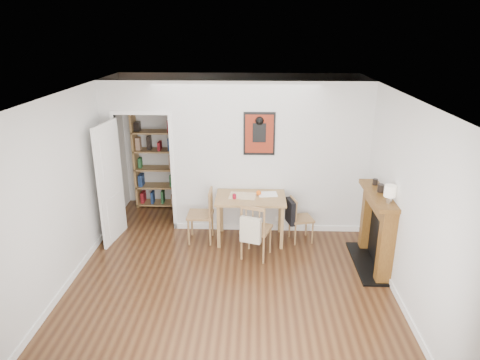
{
  "coord_description": "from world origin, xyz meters",
  "views": [
    {
      "loc": [
        0.34,
        -5.52,
        3.42
      ],
      "look_at": [
        0.11,
        0.6,
        1.21
      ],
      "focal_mm": 32.0,
      "sensor_mm": 36.0,
      "label": 1
    }
  ],
  "objects_px": {
    "chair_right": "(300,218)",
    "chair_front": "(256,229)",
    "red_glass": "(234,196)",
    "orange_fruit": "(259,193)",
    "ceramic_jar_b": "(375,182)",
    "chair_left": "(200,215)",
    "dining_table": "(251,202)",
    "fireplace": "(377,227)",
    "ceramic_jar_a": "(381,188)",
    "bookshelf": "(155,160)",
    "notebook": "(268,194)",
    "mantel_lamp": "(390,192)"
  },
  "relations": [
    {
      "from": "fireplace",
      "to": "mantel_lamp",
      "type": "distance_m",
      "value": 0.78
    },
    {
      "from": "dining_table",
      "to": "chair_left",
      "type": "relative_size",
      "value": 1.25
    },
    {
      "from": "chair_right",
      "to": "chair_front",
      "type": "distance_m",
      "value": 0.93
    },
    {
      "from": "fireplace",
      "to": "ceramic_jar_b",
      "type": "height_order",
      "value": "ceramic_jar_b"
    },
    {
      "from": "red_glass",
      "to": "orange_fruit",
      "type": "height_order",
      "value": "orange_fruit"
    },
    {
      "from": "chair_right",
      "to": "mantel_lamp",
      "type": "relative_size",
      "value": 3.15
    },
    {
      "from": "notebook",
      "to": "mantel_lamp",
      "type": "distance_m",
      "value": 2.06
    },
    {
      "from": "notebook",
      "to": "dining_table",
      "type": "bearing_deg",
      "value": -159.7
    },
    {
      "from": "dining_table",
      "to": "chair_front",
      "type": "distance_m",
      "value": 0.61
    },
    {
      "from": "dining_table",
      "to": "fireplace",
      "type": "xyz_separation_m",
      "value": [
        1.89,
        -0.73,
        -0.07
      ]
    },
    {
      "from": "dining_table",
      "to": "chair_right",
      "type": "xyz_separation_m",
      "value": [
        0.83,
        0.0,
        -0.28
      ]
    },
    {
      "from": "bookshelf",
      "to": "orange_fruit",
      "type": "bearing_deg",
      "value": -33.82
    },
    {
      "from": "dining_table",
      "to": "chair_front",
      "type": "height_order",
      "value": "chair_front"
    },
    {
      "from": "chair_front",
      "to": "bookshelf",
      "type": "height_order",
      "value": "bookshelf"
    },
    {
      "from": "ceramic_jar_a",
      "to": "bookshelf",
      "type": "bearing_deg",
      "value": 150.75
    },
    {
      "from": "red_glass",
      "to": "dining_table",
      "type": "bearing_deg",
      "value": 18.72
    },
    {
      "from": "fireplace",
      "to": "dining_table",
      "type": "bearing_deg",
      "value": 158.97
    },
    {
      "from": "fireplace",
      "to": "ceramic_jar_a",
      "type": "distance_m",
      "value": 0.6
    },
    {
      "from": "dining_table",
      "to": "chair_right",
      "type": "distance_m",
      "value": 0.88
    },
    {
      "from": "chair_front",
      "to": "ceramic_jar_b",
      "type": "distance_m",
      "value": 1.94
    },
    {
      "from": "chair_left",
      "to": "chair_front",
      "type": "relative_size",
      "value": 1.0
    },
    {
      "from": "fireplace",
      "to": "chair_front",
      "type": "bearing_deg",
      "value": 174.88
    },
    {
      "from": "dining_table",
      "to": "chair_right",
      "type": "height_order",
      "value": "dining_table"
    },
    {
      "from": "ceramic_jar_a",
      "to": "notebook",
      "type": "bearing_deg",
      "value": 153.79
    },
    {
      "from": "chair_front",
      "to": "fireplace",
      "type": "height_order",
      "value": "fireplace"
    },
    {
      "from": "bookshelf",
      "to": "notebook",
      "type": "bearing_deg",
      "value": -31.38
    },
    {
      "from": "chair_left",
      "to": "bookshelf",
      "type": "distance_m",
      "value": 1.89
    },
    {
      "from": "chair_front",
      "to": "orange_fruit",
      "type": "xyz_separation_m",
      "value": [
        0.04,
        0.64,
        0.35
      ]
    },
    {
      "from": "dining_table",
      "to": "chair_front",
      "type": "bearing_deg",
      "value": -80.68
    },
    {
      "from": "chair_right",
      "to": "ceramic_jar_a",
      "type": "relative_size",
      "value": 6.63
    },
    {
      "from": "chair_left",
      "to": "chair_front",
      "type": "distance_m",
      "value": 1.05
    },
    {
      "from": "chair_right",
      "to": "fireplace",
      "type": "relative_size",
      "value": 0.62
    },
    {
      "from": "chair_left",
      "to": "fireplace",
      "type": "height_order",
      "value": "fireplace"
    },
    {
      "from": "chair_front",
      "to": "ceramic_jar_b",
      "type": "bearing_deg",
      "value": 5.71
    },
    {
      "from": "ceramic_jar_a",
      "to": "ceramic_jar_b",
      "type": "distance_m",
      "value": 0.3
    },
    {
      "from": "chair_left",
      "to": "red_glass",
      "type": "distance_m",
      "value": 0.67
    },
    {
      "from": "fireplace",
      "to": "notebook",
      "type": "xyz_separation_m",
      "value": [
        -1.61,
        0.83,
        0.17
      ]
    },
    {
      "from": "chair_right",
      "to": "chair_front",
      "type": "relative_size",
      "value": 0.84
    },
    {
      "from": "chair_front",
      "to": "ceramic_jar_b",
      "type": "xyz_separation_m",
      "value": [
        1.79,
        0.18,
        0.74
      ]
    },
    {
      "from": "chair_left",
      "to": "ceramic_jar_b",
      "type": "distance_m",
      "value": 2.83
    },
    {
      "from": "chair_right",
      "to": "chair_front",
      "type": "height_order",
      "value": "chair_front"
    },
    {
      "from": "chair_front",
      "to": "chair_right",
      "type": "bearing_deg",
      "value": 37.4
    },
    {
      "from": "orange_fruit",
      "to": "ceramic_jar_b",
      "type": "height_order",
      "value": "ceramic_jar_b"
    },
    {
      "from": "chair_left",
      "to": "notebook",
      "type": "bearing_deg",
      "value": 8.42
    },
    {
      "from": "bookshelf",
      "to": "chair_front",
      "type": "bearing_deg",
      "value": -45.21
    },
    {
      "from": "chair_front",
      "to": "red_glass",
      "type": "relative_size",
      "value": 11.48
    },
    {
      "from": "dining_table",
      "to": "chair_front",
      "type": "xyz_separation_m",
      "value": [
        0.09,
        -0.56,
        -0.22
      ]
    },
    {
      "from": "fireplace",
      "to": "ceramic_jar_a",
      "type": "bearing_deg",
      "value": 98.13
    },
    {
      "from": "chair_front",
      "to": "fireplace",
      "type": "xyz_separation_m",
      "value": [
        1.8,
        -0.16,
        0.15
      ]
    },
    {
      "from": "chair_right",
      "to": "red_glass",
      "type": "bearing_deg",
      "value": -175.33
    }
  ]
}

